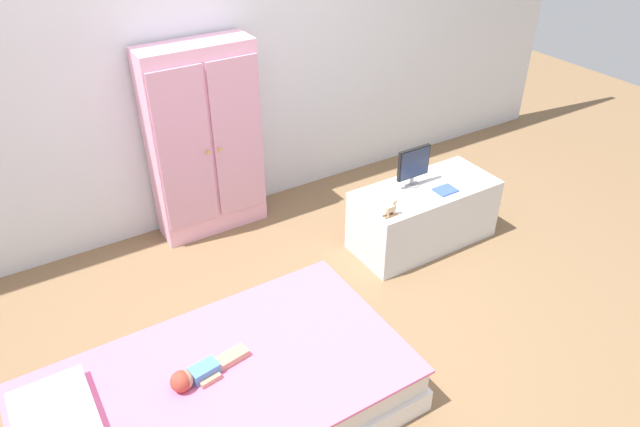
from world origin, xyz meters
The scene contains 9 objects.
ground_plane centered at (0.00, 0.00, -0.01)m, with size 10.00×10.00×0.02m, color brown.
back_wall centered at (0.00, 1.57, 1.35)m, with size 6.40×0.05×2.70m, color silver.
bed centered at (-0.70, -0.16, 0.14)m, with size 1.75×0.98×0.28m.
doll centered at (-0.79, -0.12, 0.31)m, with size 0.39×0.15×0.10m.
wardrobe centered at (-0.08, 1.40, 0.66)m, with size 0.72×0.30×1.31m.
tv_stand centered at (1.05, 0.47, 0.21)m, with size 0.97×0.44×0.43m, color silver.
tv_monitor centered at (0.98, 0.54, 0.58)m, with size 0.24×0.10×0.27m.
rocking_horse_toy centered at (0.65, 0.32, 0.48)m, with size 0.09×0.04×0.11m.
book_blue centered at (1.12, 0.37, 0.43)m, with size 0.14×0.11×0.01m, color blue.
Camera 1 is at (-1.26, -1.94, 2.36)m, focal length 32.76 mm.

